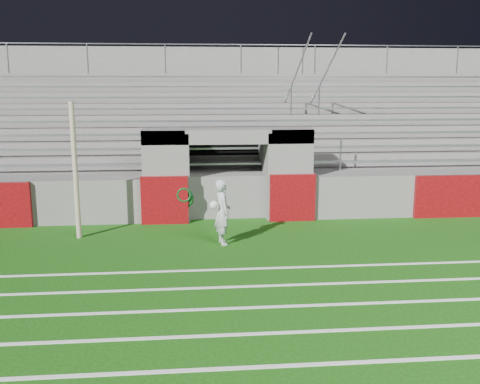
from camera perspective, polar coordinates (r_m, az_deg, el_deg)
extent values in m
plane|color=#14480C|center=(12.34, -0.16, -6.68)|extent=(90.00, 90.00, 0.00)
cylinder|color=#BFAC8E|center=(13.90, -17.16, 2.13)|extent=(0.13, 0.13, 3.43)
cube|color=white|center=(7.77, 3.28, -18.09)|extent=(28.00, 0.09, 0.01)
cube|color=white|center=(8.64, 2.27, -14.85)|extent=(28.00, 0.09, 0.01)
cube|color=white|center=(9.54, 1.47, -12.22)|extent=(28.00, 0.09, 0.01)
cube|color=white|center=(10.46, 0.82, -10.03)|extent=(28.00, 0.09, 0.01)
cube|color=white|center=(11.39, 0.29, -8.21)|extent=(28.00, 0.09, 0.01)
cube|color=slate|center=(15.41, -8.01, 1.84)|extent=(1.20, 1.00, 2.60)
cube|color=slate|center=(15.65, 5.27, 2.05)|extent=(1.20, 1.00, 2.60)
cube|color=black|center=(17.11, -1.71, 2.72)|extent=(2.60, 0.20, 2.50)
cube|color=slate|center=(15.99, -5.58, 2.06)|extent=(0.10, 2.20, 2.50)
cube|color=slate|center=(16.14, 2.61, 2.19)|extent=(0.10, 2.20, 2.50)
cube|color=slate|center=(15.29, -1.34, 6.03)|extent=(4.80, 1.00, 0.40)
cube|color=slate|center=(19.25, -2.11, 3.38)|extent=(26.00, 8.00, 0.20)
cube|color=slate|center=(19.34, -2.09, 1.55)|extent=(26.00, 8.00, 1.05)
cube|color=#5E080B|center=(14.98, -8.04, -0.87)|extent=(1.30, 0.15, 1.35)
cube|color=#5E080B|center=(15.23, 5.61, -0.61)|extent=(1.30, 0.15, 1.35)
cube|color=#5E080B|center=(16.76, 21.59, -0.43)|extent=(2.20, 0.15, 1.25)
cube|color=#97999F|center=(16.31, -1.54, 3.07)|extent=(23.00, 0.28, 0.06)
cube|color=slate|center=(17.16, -1.73, 3.38)|extent=(24.00, 0.75, 0.38)
cube|color=#97999F|center=(17.01, -1.72, 4.70)|extent=(23.00, 0.28, 0.06)
cube|color=slate|center=(17.87, -1.88, 4.32)|extent=(24.00, 0.75, 0.76)
cube|color=#97999F|center=(17.71, -1.88, 6.21)|extent=(23.00, 0.28, 0.06)
cube|color=slate|center=(18.60, -2.02, 5.18)|extent=(24.00, 0.75, 1.14)
cube|color=#97999F|center=(18.43, -2.02, 7.59)|extent=(23.00, 0.28, 0.06)
cube|color=slate|center=(19.32, -2.15, 5.98)|extent=(24.00, 0.75, 1.52)
cube|color=#97999F|center=(19.15, -2.16, 8.87)|extent=(23.00, 0.28, 0.06)
cube|color=slate|center=(20.05, -2.28, 6.72)|extent=(24.00, 0.75, 1.90)
cube|color=#97999F|center=(19.89, -2.29, 10.06)|extent=(23.00, 0.28, 0.06)
cube|color=slate|center=(20.78, -2.39, 7.41)|extent=(24.00, 0.75, 2.28)
cube|color=#97999F|center=(20.63, -2.41, 11.16)|extent=(23.00, 0.28, 0.06)
cube|color=slate|center=(21.52, -2.50, 8.05)|extent=(24.00, 0.75, 2.66)
cube|color=#97999F|center=(21.39, -2.52, 12.18)|extent=(23.00, 0.28, 0.06)
cube|color=slate|center=(22.19, -2.58, 8.32)|extent=(26.00, 0.60, 5.29)
cylinder|color=#A5A8AD|center=(16.36, 7.31, 4.00)|extent=(0.05, 0.05, 1.00)
cylinder|color=#A5A8AD|center=(19.17, 5.47, 9.67)|extent=(0.05, 0.05, 1.00)
cylinder|color=#A5A8AD|center=(22.14, 4.07, 13.85)|extent=(0.05, 0.05, 1.00)
cylinder|color=#A5A8AD|center=(19.16, 5.50, 11.16)|extent=(0.05, 6.02, 3.08)
cylinder|color=#A5A8AD|center=(16.60, 10.69, 4.00)|extent=(0.05, 0.05, 1.00)
cylinder|color=#A5A8AD|center=(19.38, 8.42, 9.62)|extent=(0.05, 0.05, 1.00)
cylinder|color=#A5A8AD|center=(22.32, 6.68, 13.78)|extent=(0.05, 0.05, 1.00)
cylinder|color=#A5A8AD|center=(19.37, 8.46, 11.10)|extent=(0.05, 6.02, 3.08)
cylinder|color=#A5A8AD|center=(22.94, -23.55, 13.00)|extent=(0.05, 0.05, 1.10)
cylinder|color=#A5A8AD|center=(22.21, -15.97, 13.57)|extent=(0.05, 0.05, 1.10)
cylinder|color=#A5A8AD|center=(21.88, -8.00, 13.93)|extent=(0.05, 0.05, 1.10)
cylinder|color=#A5A8AD|center=(21.95, 0.09, 14.03)|extent=(0.05, 0.05, 1.10)
cylinder|color=#A5A8AD|center=(22.43, 7.97, 13.87)|extent=(0.05, 0.05, 1.10)
cylinder|color=#A5A8AD|center=(23.29, 15.39, 13.48)|extent=(0.05, 0.05, 1.10)
cylinder|color=#A5A8AD|center=(24.49, 22.15, 12.94)|extent=(0.05, 0.05, 1.10)
cylinder|color=#A5A8AD|center=(21.91, -2.61, 15.46)|extent=(24.00, 0.05, 0.05)
imported|color=#B5B9BF|center=(12.95, -1.87, -2.13)|extent=(0.49, 0.65, 1.60)
sphere|color=white|center=(12.80, -2.81, -1.39)|extent=(0.21, 0.21, 0.21)
torus|color=#0B3810|center=(14.96, -5.98, -0.73)|extent=(0.54, 0.10, 0.54)
torus|color=#0C3D18|center=(14.89, -6.00, -0.31)|extent=(0.44, 0.08, 0.44)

